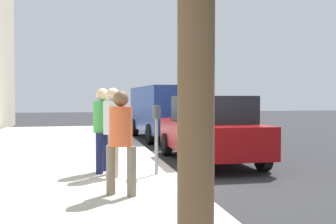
{
  "coord_description": "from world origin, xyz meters",
  "views": [
    {
      "loc": [
        -8.22,
        1.91,
        1.72
      ],
      "look_at": [
        -0.6,
        0.27,
        1.44
      ],
      "focal_mm": 41.68,
      "sensor_mm": 36.0,
      "label": 1
    }
  ],
  "objects_px": {
    "parked_sedan_near": "(210,129)",
    "parked_van_far": "(164,109)",
    "parking_meter": "(156,125)",
    "parking_officer": "(103,123)",
    "pedestrian_bystander": "(121,135)",
    "pedestrian_at_meter": "(113,124)"
  },
  "relations": [
    {
      "from": "parking_meter",
      "to": "parking_officer",
      "type": "distance_m",
      "value": 1.17
    },
    {
      "from": "pedestrian_at_meter",
      "to": "pedestrian_bystander",
      "type": "height_order",
      "value": "pedestrian_at_meter"
    },
    {
      "from": "parked_van_far",
      "to": "pedestrian_at_meter",
      "type": "bearing_deg",
      "value": 161.38
    },
    {
      "from": "parking_officer",
      "to": "parking_meter",
      "type": "bearing_deg",
      "value": -0.5
    },
    {
      "from": "pedestrian_bystander",
      "to": "parked_sedan_near",
      "type": "relative_size",
      "value": 0.38
    },
    {
      "from": "parking_meter",
      "to": "parked_van_far",
      "type": "bearing_deg",
      "value": -12.69
    },
    {
      "from": "parked_sedan_near",
      "to": "parked_van_far",
      "type": "height_order",
      "value": "parked_van_far"
    },
    {
      "from": "parking_meter",
      "to": "parked_van_far",
      "type": "height_order",
      "value": "parked_van_far"
    },
    {
      "from": "parked_van_far",
      "to": "parking_meter",
      "type": "bearing_deg",
      "value": 167.31
    },
    {
      "from": "pedestrian_bystander",
      "to": "parking_officer",
      "type": "xyz_separation_m",
      "value": [
        2.05,
        0.2,
        0.07
      ]
    },
    {
      "from": "pedestrian_bystander",
      "to": "parked_sedan_near",
      "type": "bearing_deg",
      "value": -6.9
    },
    {
      "from": "parking_meter",
      "to": "parking_officer",
      "type": "xyz_separation_m",
      "value": [
        0.47,
        1.07,
        0.03
      ]
    },
    {
      "from": "pedestrian_at_meter",
      "to": "pedestrian_bystander",
      "type": "distance_m",
      "value": 1.65
    },
    {
      "from": "pedestrian_at_meter",
      "to": "parking_officer",
      "type": "bearing_deg",
      "value": 109.18
    },
    {
      "from": "pedestrian_at_meter",
      "to": "parked_van_far",
      "type": "xyz_separation_m",
      "value": [
        8.0,
        -2.69,
        0.06
      ]
    },
    {
      "from": "parking_officer",
      "to": "parked_sedan_near",
      "type": "bearing_deg",
      "value": 51.45
    },
    {
      "from": "parking_meter",
      "to": "pedestrian_bystander",
      "type": "bearing_deg",
      "value": 151.22
    },
    {
      "from": "parked_sedan_near",
      "to": "parked_van_far",
      "type": "bearing_deg",
      "value": -0.01
    },
    {
      "from": "parking_meter",
      "to": "parking_officer",
      "type": "relative_size",
      "value": 0.8
    },
    {
      "from": "pedestrian_bystander",
      "to": "parking_officer",
      "type": "relative_size",
      "value": 0.95
    },
    {
      "from": "pedestrian_at_meter",
      "to": "parking_meter",
      "type": "bearing_deg",
      "value": -9.76
    },
    {
      "from": "pedestrian_bystander",
      "to": "parking_officer",
      "type": "bearing_deg",
      "value": 35.33
    }
  ]
}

